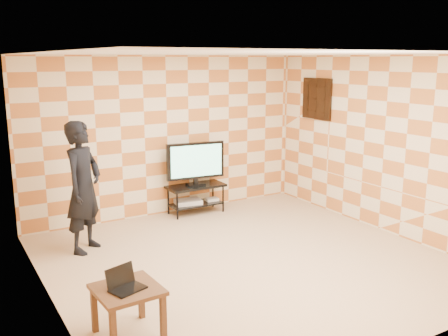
{
  "coord_description": "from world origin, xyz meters",
  "views": [
    {
      "loc": [
        -3.46,
        -5.24,
        2.63
      ],
      "look_at": [
        0.0,
        0.6,
        1.15
      ],
      "focal_mm": 40.0,
      "sensor_mm": 36.0,
      "label": 1
    }
  ],
  "objects_px": {
    "tv_stand": "(196,193)",
    "person": "(83,187)",
    "tv": "(196,162)",
    "side_table": "(127,296)"
  },
  "relations": [
    {
      "from": "tv_stand",
      "to": "tv",
      "type": "bearing_deg",
      "value": -83.39
    },
    {
      "from": "tv",
      "to": "side_table",
      "type": "xyz_separation_m",
      "value": [
        -2.4,
        -3.19,
        -0.5
      ]
    },
    {
      "from": "side_table",
      "to": "person",
      "type": "height_order",
      "value": "person"
    },
    {
      "from": "tv_stand",
      "to": "person",
      "type": "distance_m",
      "value": 2.33
    },
    {
      "from": "tv_stand",
      "to": "side_table",
      "type": "relative_size",
      "value": 1.61
    },
    {
      "from": "person",
      "to": "tv_stand",
      "type": "bearing_deg",
      "value": -23.62
    },
    {
      "from": "tv_stand",
      "to": "person",
      "type": "height_order",
      "value": "person"
    },
    {
      "from": "tv_stand",
      "to": "side_table",
      "type": "distance_m",
      "value": 4.0
    },
    {
      "from": "tv_stand",
      "to": "person",
      "type": "xyz_separation_m",
      "value": [
        -2.13,
        -0.76,
        0.55
      ]
    },
    {
      "from": "tv",
      "to": "side_table",
      "type": "bearing_deg",
      "value": -126.91
    }
  ]
}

